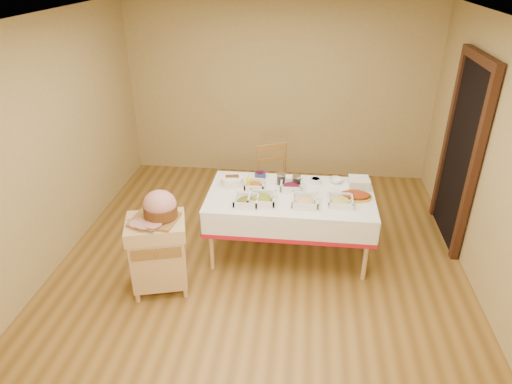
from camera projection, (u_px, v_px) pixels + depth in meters
room_shell at (261, 159)px, 4.52m from camera, size 5.00×5.00×5.00m
doorway at (462, 151)px, 5.18m from camera, size 0.09×1.10×2.20m
dining_table at (290, 207)px, 5.08m from camera, size 1.82×1.02×0.76m
butcher_cart at (158, 251)px, 4.57m from camera, size 0.68×0.61×0.81m
dining_chair at (275, 182)px, 5.88m from camera, size 0.56×0.55×0.96m
ham_on_board at (159, 208)px, 4.38m from camera, size 0.46×0.44×0.30m
serving_dish_a at (246, 201)px, 4.79m from camera, size 0.26×0.25×0.11m
serving_dish_b at (262, 199)px, 4.83m from camera, size 0.29×0.29×0.12m
serving_dish_c at (305, 201)px, 4.79m from camera, size 0.28×0.28×0.11m
serving_dish_d at (340, 201)px, 4.80m from camera, size 0.27×0.27×0.10m
serving_dish_e at (255, 185)px, 5.13m from camera, size 0.23×0.22×0.11m
serving_dish_f at (291, 186)px, 5.09m from camera, size 0.26×0.24×0.12m
small_bowl_left at (232, 177)px, 5.31m from camera, size 0.13×0.13×0.06m
small_bowl_mid at (260, 174)px, 5.38m from camera, size 0.13×0.13×0.06m
small_bowl_right at (316, 181)px, 5.23m from camera, size 0.12×0.12×0.06m
bowl_white_imported at (287, 179)px, 5.30m from camera, size 0.17×0.17×0.03m
bowl_small_imported at (336, 180)px, 5.25m from camera, size 0.20×0.20×0.05m
preserve_jar_left at (281, 179)px, 5.20m from camera, size 0.10×0.10×0.13m
preserve_jar_right at (296, 181)px, 5.16m from camera, size 0.10×0.10×0.12m
mustard_bottle at (248, 183)px, 5.07m from camera, size 0.06×0.06×0.17m
bread_basket at (232, 181)px, 5.19m from camera, size 0.25×0.25×0.11m
plate_stack at (359, 183)px, 5.13m from camera, size 0.22×0.22×0.11m
brass_platter at (355, 196)px, 4.92m from camera, size 0.34×0.25×0.04m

